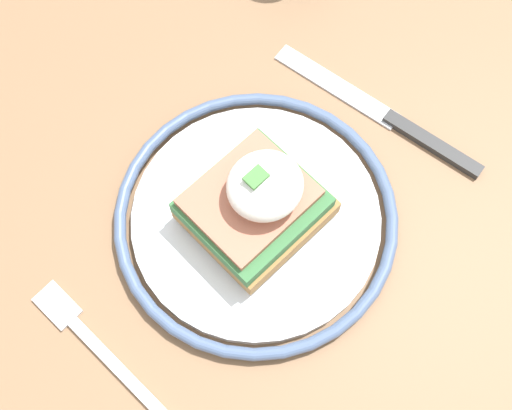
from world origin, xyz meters
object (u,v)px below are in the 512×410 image
(sandwich, at_px, (257,202))
(fork, at_px, (98,348))
(plate, at_px, (256,217))
(knife, at_px, (392,120))

(sandwich, height_order, fork, sandwich)
(sandwich, bearing_deg, fork, 176.69)
(plate, distance_m, fork, 0.16)
(plate, bearing_deg, fork, 176.85)
(sandwich, distance_m, knife, 0.16)
(sandwich, xyz_separation_m, fork, (-0.16, 0.01, -0.04))
(sandwich, distance_m, fork, 0.16)
(fork, distance_m, knife, 0.31)
(sandwich, height_order, knife, sandwich)
(plate, height_order, knife, plate)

